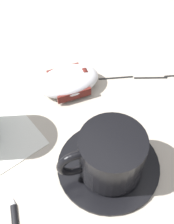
# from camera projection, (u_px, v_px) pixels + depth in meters

# --- Properties ---
(ground_plane) EXTENTS (3.00, 3.00, 0.00)m
(ground_plane) POSITION_uv_depth(u_px,v_px,m) (45.00, 164.00, 0.47)
(ground_plane) COLOR #B2A899
(saucer) EXTENTS (0.14, 0.14, 0.01)m
(saucer) POSITION_uv_depth(u_px,v_px,m) (109.00, 165.00, 0.47)
(saucer) COLOR black
(saucer) RESTS_ON ground
(coffee_cup) EXTENTS (0.09, 0.11, 0.07)m
(coffee_cup) POSITION_uv_depth(u_px,v_px,m) (110.00, 155.00, 0.43)
(coffee_cup) COLOR black
(coffee_cup) RESTS_ON saucer
(computer_mouse) EXTENTS (0.10, 0.11, 0.03)m
(computer_mouse) POSITION_uv_depth(u_px,v_px,m) (69.00, 81.00, 0.54)
(computer_mouse) COLOR silver
(computer_mouse) RESTS_ON ground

